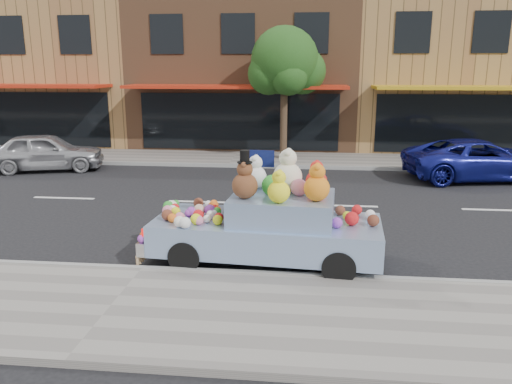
# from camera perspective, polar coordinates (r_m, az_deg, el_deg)

# --- Properties ---
(ground) EXTENTS (120.00, 120.00, 0.00)m
(ground) POSITION_cam_1_polar(r_m,az_deg,el_deg) (14.08, -6.40, -1.14)
(ground) COLOR black
(ground) RESTS_ON ground
(near_sidewalk) EXTENTS (60.00, 3.00, 0.12)m
(near_sidewalk) POSITION_cam_1_polar(r_m,az_deg,el_deg) (8.23, -16.23, -12.66)
(near_sidewalk) COLOR gray
(near_sidewalk) RESTS_ON ground
(far_sidewalk) EXTENTS (60.00, 3.00, 0.12)m
(far_sidewalk) POSITION_cam_1_polar(r_m,az_deg,el_deg) (20.31, -2.53, 3.84)
(far_sidewalk) COLOR gray
(far_sidewalk) RESTS_ON ground
(near_kerb) EXTENTS (60.00, 0.12, 0.13)m
(near_kerb) POSITION_cam_1_polar(r_m,az_deg,el_deg) (9.50, -12.85, -8.68)
(near_kerb) COLOR gray
(near_kerb) RESTS_ON ground
(far_kerb) EXTENTS (60.00, 0.12, 0.13)m
(far_kerb) POSITION_cam_1_polar(r_m,az_deg,el_deg) (18.86, -3.20, 3.04)
(far_kerb) COLOR gray
(far_kerb) RESTS_ON ground
(storefront_left) EXTENTS (10.00, 9.80, 7.30)m
(storefront_left) POSITION_cam_1_polar(r_m,az_deg,el_deg) (28.37, -21.82, 13.08)
(storefront_left) COLOR #9B7441
(storefront_left) RESTS_ON ground
(storefront_mid) EXTENTS (10.00, 9.80, 7.30)m
(storefront_mid) POSITION_cam_1_polar(r_m,az_deg,el_deg) (25.41, -0.76, 14.04)
(storefront_mid) COLOR brown
(storefront_mid) RESTS_ON ground
(storefront_right) EXTENTS (10.00, 9.80, 7.30)m
(storefront_right) POSITION_cam_1_polar(r_m,az_deg,el_deg) (26.20, 22.14, 13.04)
(storefront_right) COLOR #9B7441
(storefront_right) RESTS_ON ground
(street_tree) EXTENTS (3.00, 2.70, 5.22)m
(street_tree) POSITION_cam_1_polar(r_m,az_deg,el_deg) (19.84, 3.36, 14.13)
(street_tree) COLOR #38281C
(street_tree) RESTS_ON ground
(car_silver) EXTENTS (4.33, 2.68, 1.38)m
(car_silver) POSITION_cam_1_polar(r_m,az_deg,el_deg) (19.69, -22.93, 4.25)
(car_silver) COLOR #B3B4B8
(car_silver) RESTS_ON ground
(car_blue) EXTENTS (5.18, 3.05, 1.35)m
(car_blue) POSITION_cam_1_polar(r_m,az_deg,el_deg) (18.24, 24.15, 3.39)
(car_blue) COLOR navy
(car_blue) RESTS_ON ground
(art_car) EXTENTS (4.60, 2.07, 2.24)m
(art_car) POSITION_cam_1_polar(r_m,az_deg,el_deg) (9.56, 1.37, -3.52)
(art_car) COLOR black
(art_car) RESTS_ON ground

